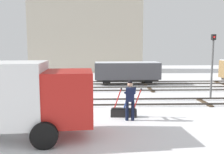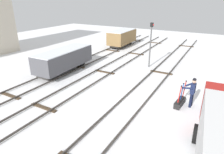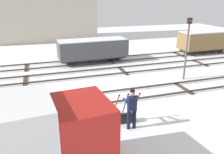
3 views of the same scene
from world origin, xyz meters
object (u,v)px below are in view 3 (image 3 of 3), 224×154
rail_worker (132,106)px  freight_car_back_track (204,41)px  delivery_truck (8,142)px  switch_lever_frame (122,118)px  signal_post (187,43)px  freight_car_mid_siding (93,49)px

rail_worker → freight_car_back_track: bearing=47.5°
delivery_truck → rail_worker: bearing=18.7°
switch_lever_frame → signal_post: bearing=40.3°
switch_lever_frame → rail_worker: (0.22, -0.57, 0.82)m
rail_worker → freight_car_back_track: freight_car_back_track is taller
rail_worker → delivery_truck: 5.04m
signal_post → freight_car_mid_siding: signal_post is taller
freight_car_mid_siding → delivery_truck: bearing=-115.1°
signal_post → freight_car_back_track: size_ratio=0.84×
freight_car_mid_siding → freight_car_back_track: bearing=-1.9°
freight_car_back_track → signal_post: bearing=-136.9°
rail_worker → switch_lever_frame: bearing=117.0°
switch_lever_frame → freight_car_mid_siding: bearing=89.7°
freight_car_mid_siding → freight_car_back_track: size_ratio=1.18×
delivery_truck → freight_car_mid_siding: size_ratio=1.02×
switch_lever_frame → freight_car_mid_siding: size_ratio=0.25×
switch_lever_frame → delivery_truck: bearing=-143.6°
signal_post → switch_lever_frame: bearing=-145.7°
switch_lever_frame → signal_post: 7.70m
rail_worker → delivery_truck: bearing=-150.5°
switch_lever_frame → freight_car_back_track: size_ratio=0.30×
rail_worker → freight_car_back_track: (12.24, 10.82, 0.19)m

